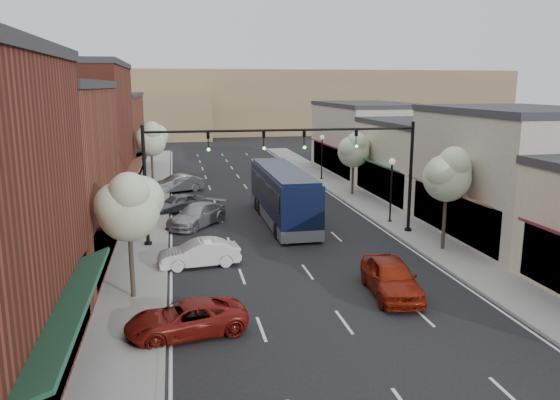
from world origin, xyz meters
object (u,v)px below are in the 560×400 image
parked_car_c (197,215)px  red_hatchback (391,277)px  signal_mast_left (187,167)px  tree_left_near (129,205)px  lamp_post_far (322,150)px  coach_bus (283,194)px  parked_car_b (199,253)px  lamp_post_near (391,180)px  tree_right_near (448,173)px  tree_left_far (151,138)px  parked_car_d (178,203)px  tree_right_far (354,149)px  parked_car_e (177,184)px  parked_car_a (186,319)px  signal_mast_right (375,161)px

parked_car_c → red_hatchback: bearing=-23.3°
signal_mast_left → red_hatchback: (8.52, -9.62, -3.80)m
tree_left_near → lamp_post_far: 32.35m
lamp_post_far → coach_bus: bearing=-114.2°
parked_car_b → parked_car_c: 8.35m
lamp_post_near → parked_car_c: 13.15m
tree_right_near → tree_left_far: tree_left_far is taller
tree_left_far → parked_car_b: bearing=-82.3°
lamp_post_near → parked_car_d: (-14.00, 6.32, -2.34)m
tree_right_near → tree_left_near: 17.08m
tree_right_far → lamp_post_near: (-0.55, -9.44, -0.99)m
tree_right_far → parked_car_b: bearing=-130.5°
tree_right_near → parked_car_e: bearing=125.2°
tree_right_near → tree_right_far: (0.00, 16.00, -0.46)m
coach_bus → red_hatchback: coach_bus is taller
tree_left_near → coach_bus: 15.57m
parked_car_a → red_hatchback: bearing=93.9°
tree_left_near → lamp_post_near: size_ratio=1.28×
parked_car_d → parked_car_c: bearing=-14.1°
tree_left_far → parked_car_a: tree_left_far is taller
coach_bus → tree_left_near: bearing=-126.2°
red_hatchback → tree_right_far: bearing=81.5°
tree_right_near → parked_car_b: (-13.61, 0.03, -3.76)m
signal_mast_right → parked_car_a: signal_mast_right is taller
signal_mast_right → parked_car_c: (-10.64, 4.32, -3.89)m
signal_mast_left → tree_left_far: 18.14m
lamp_post_near → lamp_post_far: same height
tree_right_near → parked_car_c: size_ratio=1.18×
tree_right_near → lamp_post_near: 6.74m
signal_mast_left → parked_car_b: signal_mast_left is taller
signal_mast_right → tree_left_far: (-13.87, 17.95, -0.02)m
signal_mast_right → parked_car_a: size_ratio=1.82×
coach_bus → parked_car_a: (-6.92, -16.31, -1.27)m
coach_bus → signal_mast_right: bearing=-42.5°
tree_right_far → lamp_post_near: 9.51m
tree_right_near → red_hatchback: size_ratio=1.23×
signal_mast_left → tree_left_far: size_ratio=1.34×
signal_mast_left → lamp_post_far: signal_mast_left is taller
lamp_post_near → parked_car_a: size_ratio=0.99×
lamp_post_far → parked_car_d: 18.07m
parked_car_a → tree_right_near: bearing=108.1°
lamp_post_far → lamp_post_near: bearing=-90.0°
signal_mast_left → parked_car_e: 17.00m
tree_right_far → parked_car_d: (-14.55, -3.12, -3.32)m
signal_mast_right → parked_car_b: size_ratio=1.97×
signal_mast_left → tree_right_far: (13.97, 11.95, -0.63)m
parked_car_b → lamp_post_far: bearing=145.2°
tree_right_near → parked_car_a: 16.90m
tree_left_near → parked_car_e: tree_left_near is taller
signal_mast_right → parked_car_e: 20.70m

